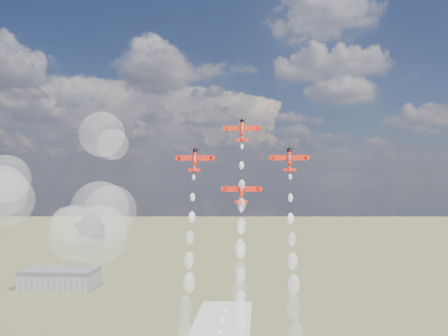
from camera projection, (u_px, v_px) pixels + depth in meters
The scene contains 9 objects.
hangar at pixel (60, 278), 331.83m from camera, with size 50.00×28.00×13.00m.
plane_lead at pixel (242, 130), 162.86m from camera, with size 11.72×5.19×8.04m.
plane_left at pixel (195, 160), 159.90m from camera, with size 11.72×5.19×8.04m.
plane_right at pixel (289, 159), 157.50m from camera, with size 11.72×5.19×8.04m.
plane_slot at pixel (241, 191), 154.55m from camera, with size 11.72×5.19×8.04m.
smoke_trail_lead at pixel (240, 279), 143.90m from camera, with size 5.26×22.81×54.87m.
smoke_trail_left at pixel (185, 316), 140.83m from camera, with size 5.16×23.17×54.95m.
smoke_trail_right at pixel (295, 318), 138.89m from camera, with size 5.14×22.18×55.72m.
drifted_smoke_cloud at pixel (73, 207), 170.76m from camera, with size 53.77×34.72×55.75m.
Camera 1 is at (19.99, -144.22, 74.42)m, focal length 38.00 mm.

